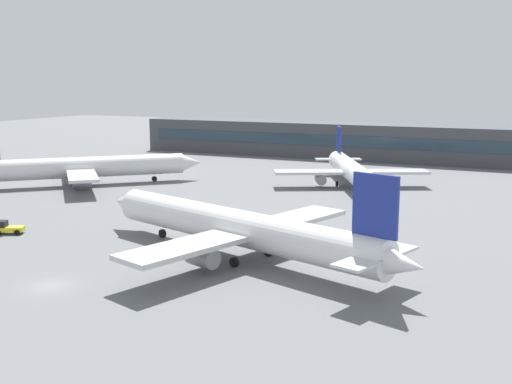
# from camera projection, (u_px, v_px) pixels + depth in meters

# --- Properties ---
(ground_plane) EXTENTS (400.00, 400.00, 0.00)m
(ground_plane) POSITION_uv_depth(u_px,v_px,m) (234.00, 209.00, 95.31)
(ground_plane) COLOR slate
(terminal_building) EXTENTS (118.88, 12.13, 9.00)m
(terminal_building) POSITION_uv_depth(u_px,v_px,m) (357.00, 141.00, 156.31)
(terminal_building) COLOR #3F4247
(terminal_building) RESTS_ON ground_plane
(airplane_near) EXTENTS (44.97, 32.06, 11.41)m
(airplane_near) POSITION_uv_depth(u_px,v_px,m) (236.00, 227.00, 68.71)
(airplane_near) COLOR white
(airplane_near) RESTS_ON ground_plane
(airplane_mid) EXTENTS (35.12, 33.83, 11.15)m
(airplane_mid) POSITION_uv_depth(u_px,v_px,m) (87.00, 167.00, 116.84)
(airplane_mid) COLOR silver
(airplane_mid) RESTS_ON ground_plane
(airplane_far) EXTENTS (27.89, 38.55, 10.30)m
(airplane_far) POSITION_uv_depth(u_px,v_px,m) (352.00, 172.00, 113.29)
(airplane_far) COLOR white
(airplane_far) RESTS_ON ground_plane
(baggage_tug_yellow) EXTENTS (3.89, 3.00, 1.75)m
(baggage_tug_yellow) POSITION_uv_depth(u_px,v_px,m) (8.00, 228.00, 79.75)
(baggage_tug_yellow) COLOR yellow
(baggage_tug_yellow) RESTS_ON ground_plane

